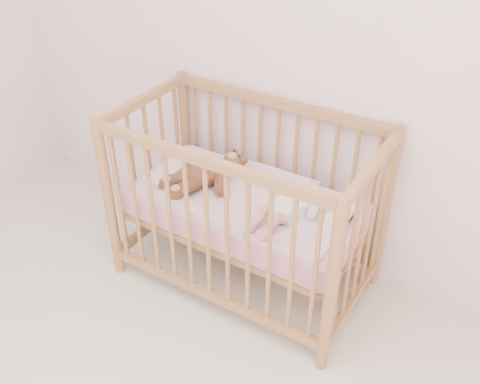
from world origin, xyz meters
The scene contains 6 objects.
wall_back centered at (0.00, 2.00, 1.35)m, with size 4.00×0.02×2.70m, color silver.
crib centered at (-0.07, 1.60, 0.50)m, with size 1.36×0.76×1.00m, color #A27744, non-canonical shape.
mattress centered at (-0.07, 1.60, 0.49)m, with size 1.22×0.62×0.13m, color pink.
blanket centered at (-0.07, 1.60, 0.56)m, with size 1.10×0.58×0.06m, color pink, non-canonical shape.
baby centered at (0.21, 1.58, 0.64)m, with size 0.25×0.52×0.12m, color white, non-canonical shape.
teddy_bear centered at (-0.31, 1.58, 0.65)m, with size 0.37×0.53×0.15m, color brown, non-canonical shape.
Camera 1 is at (1.12, -0.38, 2.17)m, focal length 40.00 mm.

